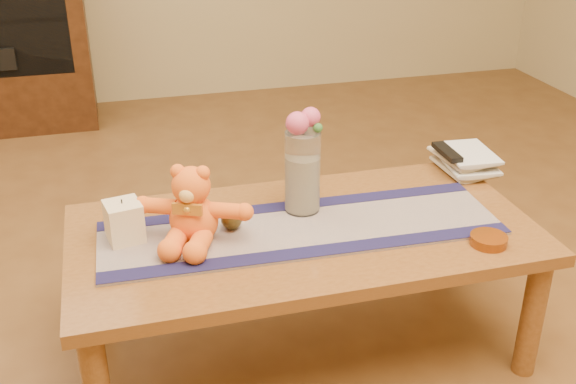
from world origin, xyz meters
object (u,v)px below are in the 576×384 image
object	(u,v)px
teddy_bear	(193,204)
amber_dish	(489,240)
pillar_candle	(124,221)
glass_vase	(302,172)
tv_remote	(447,152)
bronze_ball	(231,219)
book_bottom	(444,170)

from	to	relation	value
teddy_bear	amber_dish	bearing A→B (deg)	6.88
amber_dish	pillar_candle	bearing A→B (deg)	163.91
glass_vase	tv_remote	world-z (taller)	glass_vase
teddy_bear	glass_vase	size ratio (longest dim) A/B	1.25
bronze_ball	book_bottom	bearing A→B (deg)	14.79
bronze_ball	pillar_candle	bearing A→B (deg)	176.76
glass_vase	book_bottom	bearing A→B (deg)	14.80
bronze_ball	tv_remote	bearing A→B (deg)	14.13
book_bottom	tv_remote	xyz separation A→B (m)	(-0.00, -0.01, 0.07)
book_bottom	tv_remote	world-z (taller)	tv_remote
teddy_bear	glass_vase	xyz separation A→B (m)	(0.35, 0.09, 0.02)
pillar_candle	tv_remote	size ratio (longest dim) A/B	0.74
tv_remote	pillar_candle	bearing A→B (deg)	-169.11
tv_remote	glass_vase	bearing A→B (deg)	-164.67
glass_vase	teddy_bear	bearing A→B (deg)	-165.78
glass_vase	amber_dish	size ratio (longest dim) A/B	2.41
bronze_ball	book_bottom	size ratio (longest dim) A/B	0.29
pillar_candle	book_bottom	xyz separation A→B (m)	(1.12, 0.20, -0.06)
pillar_candle	amber_dish	size ratio (longest dim) A/B	1.09
bronze_ball	glass_vase	bearing A→B (deg)	14.76
pillar_candle	teddy_bear	bearing A→B (deg)	-12.73
book_bottom	teddy_bear	bearing A→B (deg)	-166.95
bronze_ball	amber_dish	size ratio (longest dim) A/B	0.60
glass_vase	amber_dish	xyz separation A→B (m)	(0.46, -0.34, -0.12)
teddy_bear	glass_vase	world-z (taller)	glass_vase
amber_dish	glass_vase	bearing A→B (deg)	143.98
teddy_bear	pillar_candle	xyz separation A→B (m)	(-0.20, 0.04, -0.05)
teddy_bear	book_bottom	world-z (taller)	teddy_bear
pillar_candle	glass_vase	world-z (taller)	glass_vase
book_bottom	glass_vase	bearing A→B (deg)	-166.73
book_bottom	tv_remote	bearing A→B (deg)	-93.00
teddy_bear	tv_remote	distance (m)	0.95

